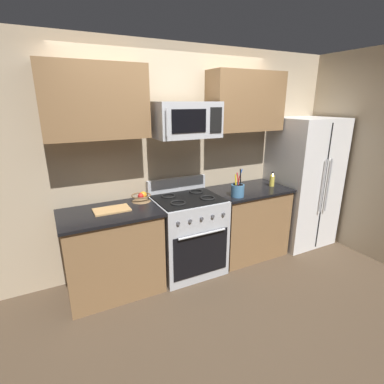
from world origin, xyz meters
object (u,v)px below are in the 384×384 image
fruit_basket (141,197)px  apple_loose (143,197)px  bottle_oil (272,180)px  range_oven (188,234)px  refrigerator (302,182)px  microwave (186,120)px  utensil_crock (238,190)px  cutting_board (112,210)px

fruit_basket → apple_loose: fruit_basket is taller
fruit_basket → bottle_oil: 1.72m
range_oven → refrigerator: (1.80, -0.02, 0.41)m
microwave → apple_loose: 0.97m
range_oven → fruit_basket: size_ratio=5.06×
utensil_crock → cutting_board: (-1.42, 0.21, -0.07)m
range_oven → microwave: (-0.00, 0.03, 1.32)m
microwave → refrigerator: bearing=-1.5°
refrigerator → cutting_board: size_ratio=4.92×
bottle_oil → cutting_board: bearing=178.4°
utensil_crock → fruit_basket: utensil_crock is taller
microwave → cutting_board: size_ratio=1.93×
utensil_crock → cutting_board: bearing=171.6°
utensil_crock → cutting_board: utensil_crock is taller
refrigerator → fruit_basket: bearing=175.5°
refrigerator → apple_loose: size_ratio=21.62×
utensil_crock → fruit_basket: 1.11m
utensil_crock → bottle_oil: size_ratio=1.78×
fruit_basket → apple_loose: size_ratio=2.63×
refrigerator → microwave: microwave is taller
microwave → cutting_board: 1.22m
utensil_crock → refrigerator: bearing=7.8°
apple_loose → bottle_oil: size_ratio=0.43×
range_oven → apple_loose: bearing=158.2°
range_oven → cutting_board: 0.96m
microwave → bottle_oil: size_ratio=3.61×
range_oven → bottle_oil: size_ratio=5.68×
range_oven → cutting_board: bearing=178.6°
refrigerator → microwave: 2.01m
apple_loose → bottle_oil: bearing=-7.6°
microwave → apple_loose: microwave is taller
cutting_board → fruit_basket: bearing=21.5°
refrigerator → bottle_oil: 0.59m
bottle_oil → range_oven: bearing=178.2°
utensil_crock → bottle_oil: bearing=12.8°
utensil_crock → bottle_oil: 0.67m
refrigerator → fruit_basket: 2.30m
utensil_crock → fruit_basket: bearing=161.6°
range_oven → apple_loose: size_ratio=13.32×
range_oven → microwave: bearing=90.1°
apple_loose → bottle_oil: bottle_oil is taller
cutting_board → apple_loose: bearing=23.5°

